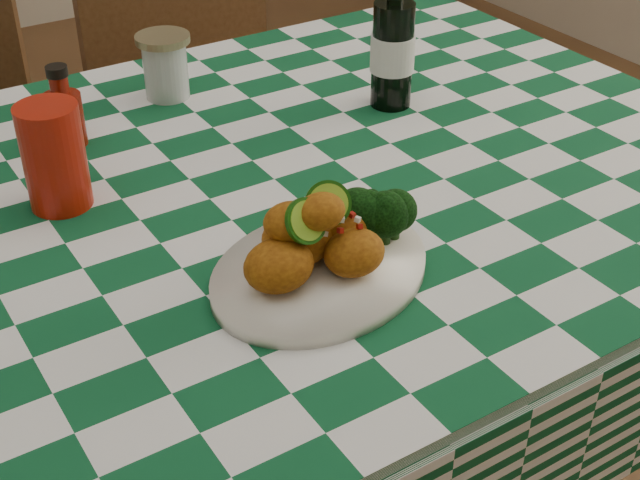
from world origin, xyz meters
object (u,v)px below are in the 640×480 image
fried_chicken_pile (317,232)px  plate (320,272)px  red_tumbler (54,157)px  beer_bottle (393,35)px  dining_table (226,407)px  mason_jar (165,66)px  wooden_chair_right (216,145)px  ketchup_bottle (63,106)px

fried_chicken_pile → plate: bearing=0.0°
red_tumbler → beer_bottle: (0.57, 0.02, 0.05)m
dining_table → mason_jar: size_ratio=15.35×
fried_chicken_pile → red_tumbler: size_ratio=1.08×
beer_bottle → wooden_chair_right: beer_bottle is taller
beer_bottle → plate: bearing=-135.8°
fried_chicken_pile → beer_bottle: bearing=43.9°
wooden_chair_right → beer_bottle: bearing=-79.9°
mason_jar → beer_bottle: 0.38m
red_tumbler → plate: bearing=-58.4°
dining_table → ketchup_bottle: (-0.11, 0.26, 0.46)m
fried_chicken_pile → mason_jar: bearing=83.4°
ketchup_bottle → mason_jar: 0.22m
plate → wooden_chair_right: size_ratio=0.30×
ketchup_bottle → wooden_chair_right: (0.44, 0.41, -0.37)m
plate → beer_bottle: 0.52m
red_tumbler → beer_bottle: 0.57m
red_tumbler → ketchup_bottle: size_ratio=1.15×
mason_jar → beer_bottle: (0.30, -0.23, 0.07)m
dining_table → red_tumbler: red_tumbler is taller
fried_chicken_pile → beer_bottle: size_ratio=0.65×
fried_chicken_pile → mason_jar: size_ratio=1.45×
red_tumbler → beer_bottle: size_ratio=0.60×
red_tumbler → mason_jar: 0.36m
fried_chicken_pile → mason_jar: (0.07, 0.58, -0.01)m
plate → red_tumbler: 0.40m
plate → beer_bottle: bearing=44.2°
mason_jar → beer_bottle: bearing=-37.1°
wooden_chair_right → ketchup_bottle: bearing=-133.1°
dining_table → plate: 0.47m
fried_chicken_pile → wooden_chair_right: wooden_chair_right is taller
plate → ketchup_bottle: bearing=105.4°
fried_chicken_pile → ketchup_bottle: size_ratio=1.24×
plate → mason_jar: (0.06, 0.58, 0.05)m
ketchup_bottle → dining_table: bearing=-67.6°
plate → mason_jar: bearing=83.8°
plate → ketchup_bottle: size_ratio=2.31×
ketchup_bottle → beer_bottle: bearing=-16.5°
beer_bottle → wooden_chair_right: bearing=96.4°
wooden_chair_right → fried_chicken_pile: bearing=-104.7°
dining_table → beer_bottle: 0.66m
ketchup_bottle → beer_bottle: size_ratio=0.52×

